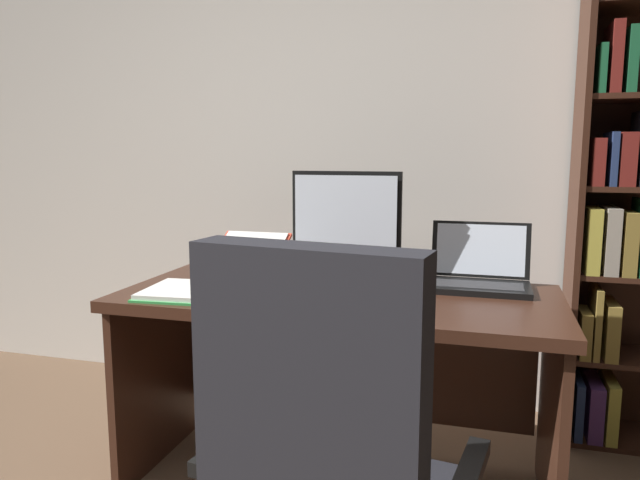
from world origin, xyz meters
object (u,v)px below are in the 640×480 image
at_px(keyboard, 322,296).
at_px(pen, 281,286).
at_px(desk, 342,341).
at_px(notepad, 275,288).
at_px(open_binder, 213,293).
at_px(computer_mouse, 412,300).
at_px(reading_stand_with_book, 249,253).
at_px(laptop, 479,274).
at_px(monitor, 346,227).

height_order(keyboard, pen, keyboard).
xyz_separation_m(desk, notepad, (-0.23, -0.09, 0.21)).
bearing_deg(open_binder, computer_mouse, -0.48).
bearing_deg(desk, reading_stand_with_book, 155.59).
height_order(laptop, open_binder, laptop).
height_order(computer_mouse, pen, computer_mouse).
bearing_deg(monitor, keyboard, -90.00).
bearing_deg(desk, keyboard, -97.58).
relative_size(monitor, keyboard, 1.02).
relative_size(desk, notepad, 7.28).
relative_size(reading_stand_with_book, open_binder, 0.60).
relative_size(desk, keyboard, 3.64).
xyz_separation_m(reading_stand_with_book, open_binder, (0.05, -0.44, -0.06)).
bearing_deg(desk, notepad, -159.01).
height_order(desk, open_binder, open_binder).
bearing_deg(open_binder, laptop, 18.75).
bearing_deg(monitor, pen, -128.36).
distance_m(monitor, open_binder, 0.57).
relative_size(desk, reading_stand_with_book, 5.09).
xyz_separation_m(desk, monitor, (-0.02, 0.14, 0.41)).
relative_size(monitor, open_binder, 0.85).
height_order(laptop, reading_stand_with_book, laptop).
bearing_deg(pen, keyboard, -28.31).
distance_m(desk, monitor, 0.43).
bearing_deg(monitor, computer_mouse, -47.86).
bearing_deg(computer_mouse, keyboard, 180.00).
distance_m(reading_stand_with_book, notepad, 0.38).
distance_m(desk, notepad, 0.32).
distance_m(laptop, reading_stand_with_book, 0.93).
bearing_deg(notepad, reading_stand_with_book, 127.58).
height_order(monitor, laptop, monitor).
xyz_separation_m(computer_mouse, notepad, (-0.50, 0.10, -0.02)).
height_order(keyboard, computer_mouse, computer_mouse).
relative_size(desk, laptop, 4.25).
bearing_deg(laptop, reading_stand_with_book, 176.20).
height_order(reading_stand_with_book, notepad, reading_stand_with_book).
xyz_separation_m(laptop, open_binder, (-0.88, -0.38, -0.04)).
relative_size(keyboard, notepad, 2.00).
relative_size(keyboard, pen, 3.00).
relative_size(monitor, computer_mouse, 4.10).
xyz_separation_m(keyboard, notepad, (-0.20, 0.10, -0.01)).
distance_m(computer_mouse, open_binder, 0.68).
distance_m(desk, open_binder, 0.52).
distance_m(laptop, pen, 0.72).
bearing_deg(pen, monitor, 51.64).
xyz_separation_m(laptop, notepad, (-0.71, -0.23, -0.05)).
bearing_deg(notepad, pen, 0.00).
distance_m(keyboard, reading_stand_with_book, 0.59).
distance_m(monitor, laptop, 0.53).
bearing_deg(monitor, reading_stand_with_book, 171.79).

